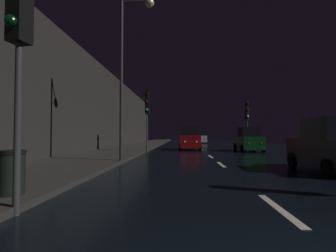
% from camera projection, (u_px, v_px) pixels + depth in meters
% --- Properties ---
extents(ground, '(26.23, 84.00, 0.02)m').
position_uv_depth(ground, '(200.00, 149.00, 26.39)').
color(ground, black).
extents(sidewalk_left, '(4.40, 84.00, 0.15)m').
position_uv_depth(sidewalk_left, '(132.00, 148.00, 26.77)').
color(sidewalk_left, '#33302D').
rests_on(sidewalk_left, ground).
extents(building_facade_left, '(0.80, 63.00, 7.76)m').
position_uv_depth(building_facade_left, '(97.00, 107.00, 23.54)').
color(building_facade_left, '#2D2B28').
rests_on(building_facade_left, ground).
extents(lane_centerline, '(0.16, 30.89, 0.01)m').
position_uv_depth(lane_centerline, '(206.00, 153.00, 20.34)').
color(lane_centerline, beige).
rests_on(lane_centerline, ground).
extents(traffic_light_near_left, '(0.36, 0.48, 4.93)m').
position_uv_depth(traffic_light_near_left, '(19.00, 12.00, 4.64)').
color(traffic_light_near_left, '#38383A').
rests_on(traffic_light_near_left, ground).
extents(traffic_light_far_left, '(0.33, 0.47, 4.98)m').
position_uv_depth(traffic_light_far_left, '(147.00, 107.00, 20.93)').
color(traffic_light_far_left, '#38383A').
rests_on(traffic_light_far_left, ground).
extents(traffic_light_far_right, '(0.34, 0.47, 4.79)m').
position_uv_depth(traffic_light_far_right, '(247.00, 114.00, 25.87)').
color(traffic_light_far_right, '#38383A').
rests_on(traffic_light_far_right, ground).
extents(streetlamp_overhead, '(1.70, 0.44, 8.14)m').
position_uv_depth(streetlamp_overhead, '(130.00, 56.00, 12.91)').
color(streetlamp_overhead, '#2D2D30').
rests_on(streetlamp_overhead, ground).
extents(trash_bin_curbside, '(0.55, 0.55, 0.93)m').
position_uv_depth(trash_bin_curbside, '(12.00, 172.00, 5.47)').
color(trash_bin_curbside, black).
rests_on(trash_bin_curbside, sidewalk_left).
extents(car_approaching_headlights, '(2.00, 4.34, 2.19)m').
position_uv_depth(car_approaching_headlights, '(190.00, 139.00, 24.60)').
color(car_approaching_headlights, maroon).
rests_on(car_approaching_headlights, ground).
extents(car_parked_right_far, '(1.87, 4.06, 2.04)m').
position_uv_depth(car_parked_right_far, '(248.00, 140.00, 22.23)').
color(car_parked_right_far, '#0F3819').
rests_on(car_parked_right_far, ground).
extents(car_parked_right_near, '(1.88, 4.08, 2.06)m').
position_uv_depth(car_parked_right_near, '(331.00, 147.00, 9.93)').
color(car_parked_right_near, black).
rests_on(car_parked_right_near, ground).
extents(car_distant_taillights, '(1.87, 4.05, 2.04)m').
position_uv_depth(car_distant_taillights, '(201.00, 138.00, 43.10)').
color(car_distant_taillights, silver).
rests_on(car_distant_taillights, ground).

